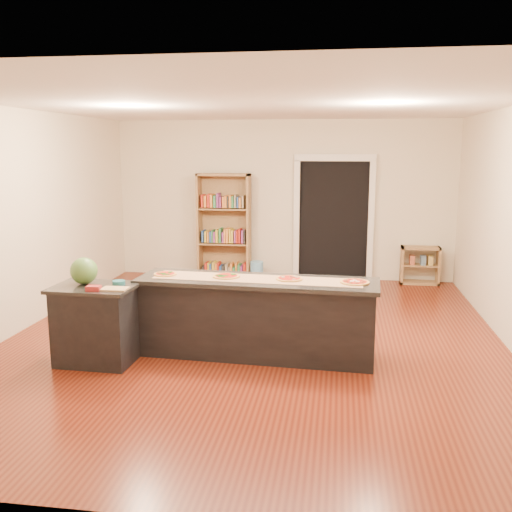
# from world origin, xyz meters

# --- Properties ---
(room) EXTENTS (6.00, 7.00, 2.80)m
(room) POSITION_xyz_m (0.00, 0.00, 1.40)
(room) COLOR beige
(room) RESTS_ON ground
(doorway) EXTENTS (1.40, 0.09, 2.21)m
(doorway) POSITION_xyz_m (0.90, 3.46, 1.20)
(doorway) COLOR black
(doorway) RESTS_ON room
(kitchen_island) EXTENTS (2.67, 0.72, 0.88)m
(kitchen_island) POSITION_xyz_m (0.12, -0.54, 0.44)
(kitchen_island) COLOR black
(kitchen_island) RESTS_ON ground
(side_counter) EXTENTS (0.87, 0.63, 0.86)m
(side_counter) POSITION_xyz_m (-1.57, -1.01, 0.43)
(side_counter) COLOR black
(side_counter) RESTS_ON ground
(bookshelf) EXTENTS (0.94, 0.33, 1.87)m
(bookshelf) POSITION_xyz_m (-1.03, 3.28, 0.94)
(bookshelf) COLOR #98754A
(bookshelf) RESTS_ON ground
(low_shelf) EXTENTS (0.65, 0.28, 0.65)m
(low_shelf) POSITION_xyz_m (2.40, 3.31, 0.33)
(low_shelf) COLOR #98754A
(low_shelf) RESTS_ON ground
(waste_bin) EXTENTS (0.23, 0.23, 0.33)m
(waste_bin) POSITION_xyz_m (-0.42, 3.17, 0.17)
(waste_bin) COLOR #65ADE2
(waste_bin) RESTS_ON ground
(kraft_paper) EXTENTS (2.33, 0.54, 0.00)m
(kraft_paper) POSITION_xyz_m (0.12, -0.53, 0.88)
(kraft_paper) COLOR #A17A53
(kraft_paper) RESTS_ON kitchen_island
(watermelon) EXTENTS (0.29, 0.29, 0.29)m
(watermelon) POSITION_xyz_m (-1.71, -0.95, 1.00)
(watermelon) COLOR #144214
(watermelon) RESTS_ON side_counter
(cutting_board) EXTENTS (0.27, 0.18, 0.02)m
(cutting_board) POSITION_xyz_m (-1.28, -1.14, 0.87)
(cutting_board) COLOR tan
(cutting_board) RESTS_ON side_counter
(package_red) EXTENTS (0.15, 0.11, 0.05)m
(package_red) POSITION_xyz_m (-1.49, -1.21, 0.88)
(package_red) COLOR maroon
(package_red) RESTS_ON side_counter
(package_teal) EXTENTS (0.14, 0.14, 0.05)m
(package_teal) POSITION_xyz_m (-1.32, -0.95, 0.88)
(package_teal) COLOR #195966
(package_teal) RESTS_ON side_counter
(pizza_a) EXTENTS (0.26, 0.26, 0.02)m
(pizza_a) POSITION_xyz_m (-0.95, -0.49, 0.89)
(pizza_a) COLOR tan
(pizza_a) RESTS_ON kitchen_island
(pizza_b) EXTENTS (0.30, 0.30, 0.02)m
(pizza_b) POSITION_xyz_m (-0.23, -0.50, 0.89)
(pizza_b) COLOR tan
(pizza_b) RESTS_ON kitchen_island
(pizza_c) EXTENTS (0.31, 0.31, 0.02)m
(pizza_c) POSITION_xyz_m (0.48, -0.52, 0.89)
(pizza_c) COLOR tan
(pizza_c) RESTS_ON kitchen_island
(pizza_d) EXTENTS (0.31, 0.31, 0.02)m
(pizza_d) POSITION_xyz_m (1.18, -0.57, 0.89)
(pizza_d) COLOR tan
(pizza_d) RESTS_ON kitchen_island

